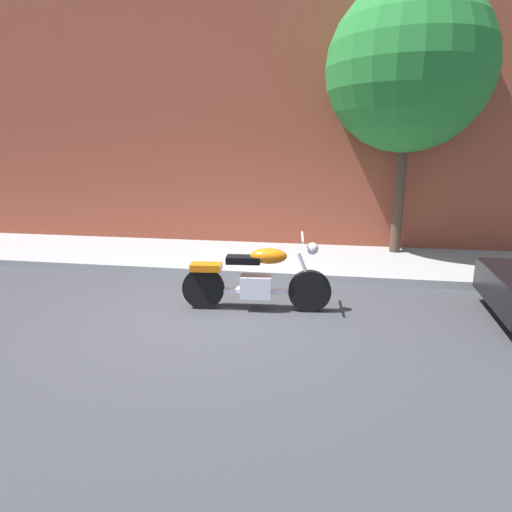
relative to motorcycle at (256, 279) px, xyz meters
name	(u,v)px	position (x,y,z in m)	size (l,w,h in m)	color
ground_plane	(218,315)	(-0.50, -0.29, -0.46)	(60.00, 60.00, 0.00)	#38383D
sidewalk	(254,258)	(-0.50, 2.71, -0.39)	(25.28, 2.49, 0.14)	#959595
building_facade	(266,65)	(-0.50, 4.21, 3.58)	(25.28, 0.50, 8.07)	brown
motorcycle	(256,279)	(0.00, 0.00, 0.00)	(2.15, 0.70, 1.11)	black
street_tree	(409,69)	(2.39, 3.52, 3.31)	(3.19, 3.19, 5.37)	#493428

